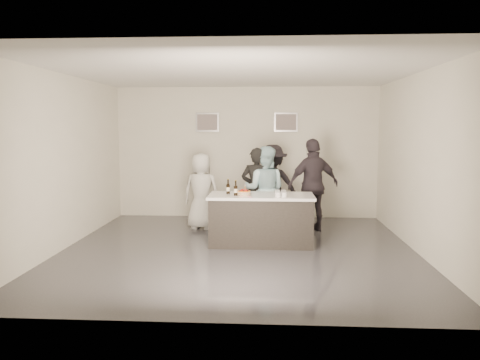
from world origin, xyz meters
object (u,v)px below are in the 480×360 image
Objects in this scene: bar_counter at (261,220)px; person_guest_back at (272,185)px; person_guest_right at (313,185)px; person_main_black at (257,190)px; person_main_blue at (265,190)px; beer_bottle_b at (236,188)px; cake at (244,193)px; beer_bottle_a at (228,187)px; person_guest_left at (201,191)px.

bar_counter is 1.71m from person_guest_back.
person_guest_right is (1.03, 1.17, 0.48)m from bar_counter.
bar_counter is 1.63m from person_guest_right.
person_main_black is 0.99× the size of person_main_blue.
beer_bottle_b is at bearing 75.54° from person_main_blue.
person_main_blue reaches higher than beer_bottle_b.
person_main_black is (0.20, 1.05, -0.09)m from cake.
cake is 1.07m from person_main_black.
cake is 0.13× the size of person_guest_right.
beer_bottle_a is (-0.29, 0.16, 0.09)m from cake.
person_main_black is 0.16m from person_main_blue.
person_guest_back is at bearing -108.06° from person_main_black.
person_main_black reaches higher than beer_bottle_b.
person_guest_left is 0.91× the size of person_guest_back.
person_main_blue reaches higher than beer_bottle_a.
beer_bottle_a is 1.03m from person_main_black.
beer_bottle_a is at bearing 64.10° from person_main_blue.
person_guest_back is at bearing 73.48° from cake.
person_guest_left is (-0.65, 1.14, -0.25)m from beer_bottle_a.
bar_counter is 1.05m from person_main_blue.
beer_bottle_b is 1.91m from person_guest_back.
cake is at bearing 14.58° from beer_bottle_b.
beer_bottle_b is 0.15× the size of person_main_black.
beer_bottle_a is 1.96m from person_guest_right.
beer_bottle_a is 0.17× the size of person_guest_left.
person_main_black is 0.98× the size of person_guest_back.
cake is 0.90× the size of beer_bottle_b.
beer_bottle_b is 0.14× the size of person_guest_right.
person_guest_right reaches higher than person_main_black.
beer_bottle_b is at bearing 78.82° from person_main_black.
person_main_black is (-0.10, 0.95, 0.40)m from bar_counter.
bar_counter is 0.74m from beer_bottle_b.
person_guest_left is 0.84× the size of person_guest_right.
person_guest_back is (0.52, 1.74, -0.08)m from cake.
person_guest_right is (1.62, 1.10, -0.10)m from beer_bottle_a.
bar_counter is 1.08× the size of person_main_blue.
person_guest_left is (-0.94, 1.31, -0.15)m from cake.
person_guest_right is (0.97, 0.20, 0.07)m from person_main_blue.
person_main_blue is 1.00m from person_guest_right.
person_main_blue is at bearing 178.90° from person_guest_left.
beer_bottle_b is 1.58m from person_guest_left.
person_main_blue is at bearing 62.45° from person_guest_back.
person_main_blue is at bearing 86.75° from bar_counter.
person_guest_left is (-1.24, 1.21, 0.33)m from bar_counter.
person_guest_right is at bearing 135.09° from person_guest_back.
person_guest_right reaches higher than bar_counter.
person_main_black reaches higher than person_guest_left.
bar_counter is at bearing 16.68° from beer_bottle_b.
beer_bottle_a is at bearing 127.06° from beer_bottle_b.
beer_bottle_b reaches higher than cake.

